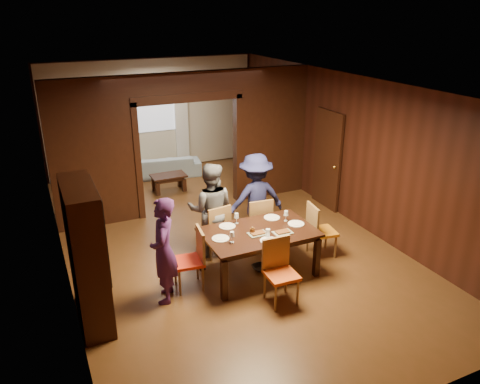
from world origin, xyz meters
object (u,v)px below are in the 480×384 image
chair_left (188,260)px  chair_far_l (214,229)px  person_grey (211,210)px  chair_right (322,230)px  coffee_table (169,183)px  chair_far_r (257,222)px  dining_table (259,252)px  hutch (87,256)px  person_navy (256,199)px  sofa (165,166)px  person_purple (164,251)px

chair_left → chair_far_l: (0.75, 0.81, 0.00)m
person_grey → chair_right: 1.96m
coffee_table → chair_far_r: (0.65, -3.33, 0.28)m
coffee_table → chair_far_l: (-0.16, -3.28, 0.28)m
chair_far_r → chair_far_l: bearing=2.2°
dining_table → hutch: size_ratio=0.89×
person_grey → dining_table: size_ratio=0.94×
person_navy → chair_far_r: (-0.08, -0.21, -0.36)m
coffee_table → sofa: bearing=77.9°
person_navy → hutch: (-3.10, -1.15, 0.16)m
person_purple → hutch: (-1.06, -0.04, 0.19)m
sofa → coffee_table: (-0.23, -1.08, -0.06)m
person_purple → sofa: 5.56m
chair_left → chair_far_r: same height
sofa → person_purple: bearing=83.2°
coffee_table → chair_far_r: size_ratio=0.82×
person_navy → sofa: size_ratio=0.94×
dining_table → chair_far_l: size_ratio=1.83×
person_purple → sofa: bearing=-175.6°
person_navy → sofa: bearing=-80.4°
sofa → chair_far_l: 4.38m
person_grey → dining_table: person_grey is taller
person_purple → sofa: (1.55, 5.31, -0.55)m
chair_far_l → chair_far_r: (0.81, -0.04, 0.00)m
sofa → coffee_table: 1.10m
chair_far_r → person_navy: bearing=-104.9°
person_purple → chair_far_r: bearing=135.6°
chair_far_r → hutch: size_ratio=0.48×
person_purple → person_grey: (1.13, 1.01, 0.03)m
chair_far_l → person_purple: bearing=31.3°
sofa → dining_table: size_ratio=1.00×
person_grey → chair_far_l: 0.36m
person_purple → chair_left: bearing=130.5°
dining_table → chair_far_r: size_ratio=1.83×
dining_table → chair_left: 1.18m
person_purple → person_navy: size_ratio=0.96×
sofa → coffee_table: bearing=87.3°
person_grey → coffee_table: person_grey is taller
chair_left → hutch: hutch is taller
person_purple → chair_far_r: 2.19m
person_navy → sofa: person_navy is taller
coffee_table → person_navy: bearing=-77.0°
sofa → chair_far_r: bearing=104.8°
person_grey → hutch: bearing=50.5°
person_navy → chair_left: size_ratio=1.74×
chair_far_l → chair_far_r: same height
dining_table → chair_left: (-1.17, 0.07, 0.10)m
person_purple → chair_right: size_ratio=1.67×
person_navy → coffee_table: size_ratio=2.11×
sofa → chair_right: 5.34m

